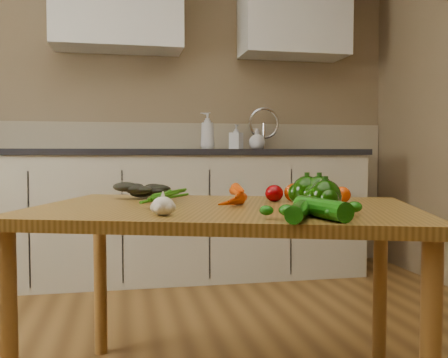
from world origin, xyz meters
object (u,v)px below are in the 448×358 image
Objects in this scene: tomato_a at (274,193)px; carrot_bunch at (213,195)px; soap_bottle_b at (236,137)px; pepper_a at (307,192)px; table at (224,228)px; soap_bottle_c at (257,139)px; zucchini_a at (322,208)px; tomato_b at (294,193)px; pepper_c at (325,196)px; leafy_greens at (144,187)px; tomato_c at (342,195)px; garlic_bulb at (163,206)px; pepper_b at (319,192)px; soap_bottle_a at (207,131)px; zucchini_b at (298,211)px.

carrot_bunch is at bearing -169.39° from tomato_a.
pepper_a is at bearing 121.99° from soap_bottle_b.
soap_bottle_c is (0.64, 1.91, 0.36)m from table.
zucchini_a is (-0.07, -0.30, -0.02)m from pepper_a.
pepper_a reaches higher than tomato_b.
pepper_c is 0.15m from zucchini_a.
pepper_c is (0.53, -0.59, 0.00)m from leafy_greens.
tomato_c is (-0.04, -1.90, -0.27)m from soap_bottle_b.
garlic_bulb is (-0.23, -0.22, 0.10)m from table.
carrot_bunch is at bearing 55.34° from garlic_bulb.
leafy_greens is 0.72m from pepper_b.
pepper_a is (-0.21, -2.00, -0.25)m from soap_bottle_b.
table is 1.96m from soap_bottle_a.
pepper_a is at bearing -149.76° from tomato_c.
soap_bottle_a is at bearing 99.85° from carrot_bunch.
soap_bottle_a is 2.15m from pepper_c.
soap_bottle_c is 2.32× the size of garlic_bulb.
tomato_a is at bearing 98.80° from pepper_c.
pepper_b is (0.33, -0.17, 0.02)m from carrot_bunch.
tomato_b is (0.31, 0.03, 0.00)m from carrot_bunch.
pepper_c reaches higher than zucchini_b.
zucchini_a is at bearing 11.35° from soap_bottle_a.
tomato_c is at bearing 56.09° from pepper_c.
soap_bottle_a is at bearing 86.54° from zucchini_b.
zucchini_b is at bearing 119.23° from soap_bottle_b.
zucchini_a is (-0.10, -0.27, -0.02)m from pepper_b.
zucchini_a is at bearing -116.70° from pepper_c.
pepper_b is at bearing -66.79° from tomato_a.
pepper_b is 0.19m from tomato_c.
soap_bottle_a reaches higher than tomato_c.
soap_bottle_c reaches higher than carrot_bunch.
leafy_greens is 0.58m from garlic_bulb.
pepper_c is at bearing -48.21° from leafy_greens.
carrot_bunch is 2.32× the size of pepper_a.
zucchini_b reaches higher than table.
soap_bottle_b is 1.76m from leafy_greens.
pepper_b is at bearing -8.09° from carrot_bunch.
tomato_c is at bearing -24.70° from leafy_greens.
soap_bottle_c reaches higher than garlic_bulb.
soap_bottle_c is at bearing 79.19° from zucchini_a.
tomato_b reaches higher than carrot_bunch.
pepper_a is at bearing -7.10° from carrot_bunch.
table is 0.38m from pepper_c.
tomato_c is (0.67, 0.25, 0.00)m from garlic_bulb.
pepper_a is 1.59× the size of tomato_c.
soap_bottle_c reaches higher than tomato_c.
pepper_c is 1.30× the size of tomato_b.
carrot_bunch reaches higher than tomato_c.
soap_bottle_c is at bearing 89.02° from carrot_bunch.
garlic_bulb is at bearing -116.63° from table.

